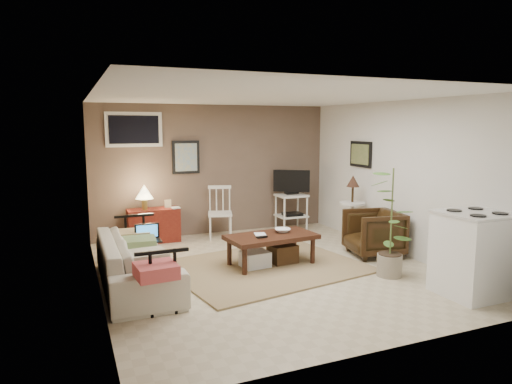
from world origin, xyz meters
name	(u,v)px	position (x,y,z in m)	size (l,w,h in m)	color
floor	(269,270)	(0.00, 0.00, 0.00)	(5.00, 5.00, 0.00)	#C1B293
art_back	(186,157)	(-0.55, 2.48, 1.45)	(0.50, 0.03, 0.60)	black
art_right	(361,154)	(2.23, 1.05, 1.52)	(0.03, 0.60, 0.45)	black
window	(134,130)	(-1.45, 2.48, 1.95)	(0.96, 0.03, 0.60)	silver
rug	(265,267)	(0.00, 0.14, 0.01)	(2.61, 2.09, 0.03)	#977957
coffee_table	(271,248)	(0.11, 0.19, 0.27)	(1.34, 0.78, 0.49)	#341A0E
sofa	(136,253)	(-1.80, 0.08, 0.42)	(2.15, 0.63, 0.84)	beige
sofa_pillows	(143,251)	(-1.75, -0.17, 0.52)	(0.41, 2.05, 0.14)	beige
sofa_end_rails	(147,257)	(-1.68, 0.08, 0.36)	(0.58, 2.15, 0.72)	black
laptop	(148,236)	(-1.59, 0.45, 0.54)	(0.33, 0.24, 0.23)	black
red_console	(153,222)	(-1.22, 2.24, 0.35)	(0.88, 0.39, 1.01)	maroon
spindle_chair	(220,214)	(-0.04, 2.09, 0.44)	(0.53, 0.53, 0.93)	silver
tv_stand	(292,199)	(1.43, 2.13, 0.62)	(0.60, 0.45, 1.18)	silver
side_table	(352,201)	(1.97, 0.89, 0.73)	(0.44, 0.44, 1.17)	silver
armchair	(374,231)	(1.82, 0.07, 0.39)	(0.76, 0.71, 0.78)	black
potted_plant	(391,219)	(1.40, -0.84, 0.79)	(0.37, 0.37, 1.49)	gray
stove	(474,254)	(1.87, -1.77, 0.50)	(0.78, 0.72, 1.02)	white
bowl	(283,225)	(0.34, 0.27, 0.57)	(0.23, 0.06, 0.23)	#341A0E
book_table	(255,228)	(-0.12, 0.25, 0.57)	(0.16, 0.02, 0.22)	#341A0E
book_console	(171,203)	(-0.91, 2.14, 0.68)	(0.15, 0.02, 0.20)	#341A0E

